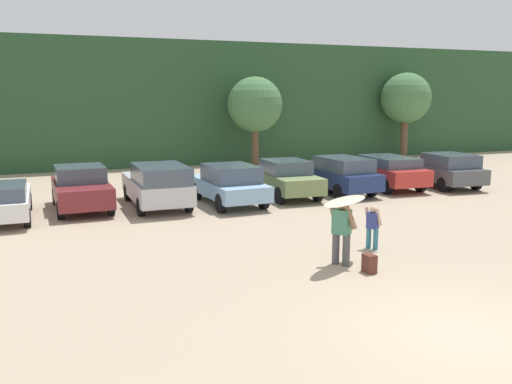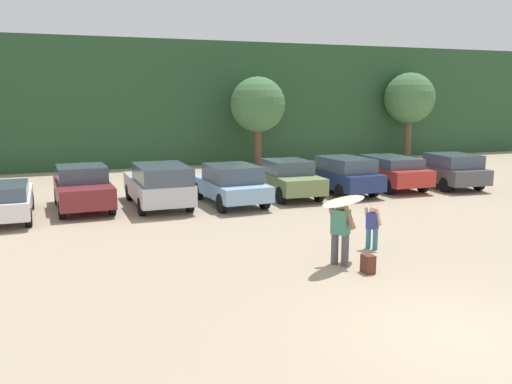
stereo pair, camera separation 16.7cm
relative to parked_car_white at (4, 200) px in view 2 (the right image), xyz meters
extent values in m
plane|color=tan|center=(8.22, -12.82, -0.72)|extent=(120.00, 120.00, 0.00)
cube|color=#284C2D|center=(8.22, 18.08, 3.01)|extent=(108.00, 12.00, 7.47)
cylinder|color=brown|center=(13.14, 10.12, 0.45)|extent=(0.42, 0.42, 2.34)
sphere|color=#427042|center=(13.14, 10.12, 2.99)|extent=(3.23, 3.23, 3.23)
cylinder|color=brown|center=(24.30, 10.83, 0.59)|extent=(0.48, 0.48, 2.63)
sphere|color=#427042|center=(24.30, 10.83, 3.34)|extent=(3.36, 3.36, 3.36)
cube|color=white|center=(0.00, 0.21, -0.11)|extent=(1.77, 4.47, 0.59)
cube|color=#3F4C5B|center=(0.00, -0.61, 0.40)|extent=(1.62, 2.36, 0.44)
cylinder|color=black|center=(0.78, 1.68, -0.41)|extent=(0.22, 0.63, 0.63)
cylinder|color=black|center=(0.79, -1.26, -0.41)|extent=(0.22, 0.63, 0.63)
cube|color=maroon|center=(2.64, 0.96, -0.04)|extent=(2.03, 4.26, 0.73)
cube|color=#3F4C5B|center=(2.64, 1.14, 0.62)|extent=(1.80, 2.03, 0.58)
cylinder|color=black|center=(1.75, 2.31, -0.40)|extent=(0.24, 0.64, 0.64)
cylinder|color=black|center=(3.44, 2.37, -0.40)|extent=(0.24, 0.64, 0.64)
cylinder|color=black|center=(1.84, -0.45, -0.40)|extent=(0.24, 0.64, 0.64)
cylinder|color=black|center=(3.54, -0.39, -0.40)|extent=(0.24, 0.64, 0.64)
cube|color=silver|center=(5.38, 0.64, -0.02)|extent=(1.96, 4.75, 0.74)
cube|color=#3F4C5B|center=(5.38, -0.34, 0.67)|extent=(1.79, 2.81, 0.63)
cylinder|color=black|center=(4.50, 2.20, -0.39)|extent=(0.22, 0.67, 0.67)
cylinder|color=black|center=(6.24, 2.21, -0.39)|extent=(0.22, 0.67, 0.67)
cylinder|color=black|center=(4.52, -0.92, -0.39)|extent=(0.22, 0.67, 0.67)
cylinder|color=black|center=(6.25, -0.91, -0.39)|extent=(0.22, 0.67, 0.67)
cube|color=#84ADD1|center=(8.10, -0.02, -0.07)|extent=(2.09, 4.38, 0.59)
cube|color=#3F4C5B|center=(8.11, -0.28, 0.54)|extent=(1.84, 2.36, 0.63)
cylinder|color=black|center=(7.18, 1.36, -0.36)|extent=(0.25, 0.73, 0.72)
cylinder|color=black|center=(8.88, 1.44, -0.36)|extent=(0.25, 0.73, 0.72)
cylinder|color=black|center=(7.32, -1.48, -0.36)|extent=(0.25, 0.73, 0.72)
cylinder|color=black|center=(9.02, -1.40, -0.36)|extent=(0.25, 0.73, 0.72)
cube|color=#6B7F4C|center=(10.85, 0.63, -0.05)|extent=(1.94, 4.33, 0.66)
cube|color=#3F4C5B|center=(10.85, 0.61, 0.56)|extent=(1.72, 2.02, 0.55)
cylinder|color=black|center=(10.09, 2.06, -0.38)|extent=(0.24, 0.70, 0.69)
cylinder|color=black|center=(11.70, 2.01, -0.38)|extent=(0.24, 0.70, 0.69)
cylinder|color=black|center=(9.99, -0.75, -0.38)|extent=(0.24, 0.70, 0.69)
cylinder|color=black|center=(11.61, -0.81, -0.38)|extent=(0.24, 0.70, 0.69)
cube|color=navy|center=(13.34, 0.84, -0.05)|extent=(2.05, 4.86, 0.69)
cube|color=#3F4C5B|center=(13.38, 0.21, 0.59)|extent=(1.78, 2.55, 0.59)
cylinder|color=black|center=(12.45, 2.36, -0.39)|extent=(0.26, 0.67, 0.66)
cylinder|color=black|center=(14.06, 2.45, -0.39)|extent=(0.26, 0.67, 0.66)
cylinder|color=black|center=(12.63, -0.78, -0.39)|extent=(0.26, 0.67, 0.66)
cylinder|color=black|center=(14.24, -0.69, -0.39)|extent=(0.26, 0.67, 0.66)
cube|color=#B72D28|center=(16.09, 1.05, -0.02)|extent=(2.11, 4.74, 0.70)
cube|color=#3F4C5B|center=(16.07, 0.75, 0.54)|extent=(1.88, 2.82, 0.43)
cylinder|color=black|center=(15.29, 2.63, -0.37)|extent=(0.25, 0.71, 0.70)
cylinder|color=black|center=(17.01, 2.55, -0.37)|extent=(0.25, 0.71, 0.70)
cylinder|color=black|center=(15.16, -0.45, -0.37)|extent=(0.25, 0.71, 0.70)
cylinder|color=black|center=(16.88, -0.52, -0.37)|extent=(0.25, 0.71, 0.70)
cube|color=#4C4F54|center=(18.82, 0.63, -0.06)|extent=(2.29, 4.87, 0.68)
cube|color=#3F4C5B|center=(18.76, -0.19, 0.57)|extent=(1.94, 2.28, 0.58)
cylinder|color=black|center=(18.06, 2.26, -0.40)|extent=(0.27, 0.67, 0.65)
cylinder|color=black|center=(19.80, 2.13, -0.40)|extent=(0.27, 0.67, 0.65)
cylinder|color=black|center=(17.83, -0.86, -0.40)|extent=(0.27, 0.67, 0.65)
cylinder|color=black|center=(19.58, -0.99, -0.40)|extent=(0.27, 0.67, 0.65)
cylinder|color=#4C4C51|center=(8.35, -8.56, -0.32)|extent=(0.19, 0.19, 0.81)
cylinder|color=#4C4C51|center=(8.19, -8.32, -0.32)|extent=(0.19, 0.19, 0.81)
cube|color=#3F7F66|center=(8.27, -8.44, 0.39)|extent=(0.48, 0.51, 0.62)
sphere|color=#8C664C|center=(8.27, -8.44, 0.83)|extent=(0.26, 0.26, 0.26)
cylinder|color=#8C664C|center=(8.40, -8.63, 0.56)|extent=(0.33, 0.41, 0.65)
cylinder|color=#8C664C|center=(8.15, -8.25, 0.56)|extent=(0.29, 0.34, 0.67)
cylinder|color=teal|center=(9.88, -7.57, -0.43)|extent=(0.14, 0.14, 0.59)
cylinder|color=teal|center=(9.76, -7.40, -0.43)|extent=(0.14, 0.14, 0.59)
cube|color=#333D8C|center=(9.82, -7.48, 0.09)|extent=(0.35, 0.37, 0.45)
sphere|color=#D8AD8C|center=(9.82, -7.48, 0.41)|extent=(0.19, 0.19, 0.19)
cylinder|color=#D8AD8C|center=(9.91, -7.62, 0.21)|extent=(0.21, 0.25, 0.48)
cylinder|color=#D8AD8C|center=(9.73, -7.35, 0.21)|extent=(0.18, 0.21, 0.48)
ellipsoid|color=beige|center=(8.34, -8.47, 0.92)|extent=(1.92, 1.47, 0.12)
cube|color=#592D23|center=(8.61, -9.23, -0.50)|extent=(0.24, 0.34, 0.45)
camera|label=1|loc=(1.49, -19.95, 3.49)|focal=38.07mm
camera|label=2|loc=(1.65, -20.01, 3.49)|focal=38.07mm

